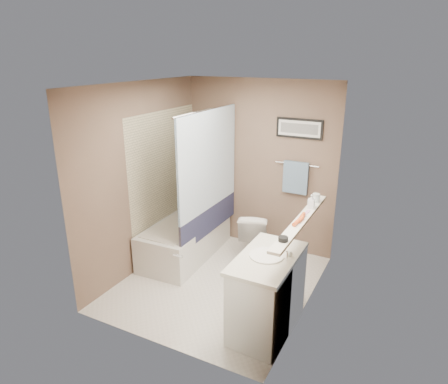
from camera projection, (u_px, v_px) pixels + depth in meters
The scene contains 33 objects.
ground at pixel (219, 282), 4.98m from camera, with size 2.50×2.50×0.00m, color silver.
ceiling at pixel (217, 86), 4.20m from camera, with size 2.20×2.50×0.04m, color white.
wall_back at pixel (259, 166), 5.62m from camera, with size 2.20×0.04×2.40m, color brown.
wall_front at pixel (153, 232), 3.55m from camera, with size 2.20×0.04×2.40m, color brown.
wall_left at pixel (143, 179), 5.05m from camera, with size 0.04×2.50×2.40m, color brown.
wall_right at pixel (310, 207), 4.12m from camera, with size 0.04×2.50×2.40m, color brown.
tile_surround at pixel (166, 183), 5.54m from camera, with size 0.02×1.55×2.00m, color beige.
curtain_rod at pixel (208, 110), 4.90m from camera, with size 0.02×0.02×1.55m, color silver.
curtain_upper at pixel (209, 161), 5.11m from camera, with size 0.03×1.45×1.28m, color white.
curtain_lower at pixel (209, 220), 5.38m from camera, with size 0.03×1.45×0.36m, color #262847.
mirror at pixel (310, 172), 3.85m from camera, with size 0.02×1.60×1.00m, color silver.
shelf at pixel (301, 221), 4.05m from camera, with size 0.12×1.60×0.03m, color silver.
towel_bar at pixel (297, 164), 5.34m from camera, with size 0.02×0.02×0.60m, color silver.
towel at pixel (296, 178), 5.38m from camera, with size 0.34×0.05×0.44m, color #91B6D3.
art_frame at pixel (299, 128), 5.19m from camera, with size 0.62×0.03×0.26m, color black.
art_mat at pixel (299, 129), 5.18m from camera, with size 0.56×0.00×0.20m, color white.
art_image at pixel (299, 129), 5.18m from camera, with size 0.50×0.00×0.13m, color #595959.
door at pixel (207, 267), 3.37m from camera, with size 0.80×0.02×2.00m, color silver.
door_handle at pixel (177, 256), 3.56m from camera, with size 0.02×0.02×0.10m, color silver.
bathtub at pixel (186, 239), 5.59m from camera, with size 0.70×1.50×0.50m, color silver.
tub_rim at pixel (185, 222), 5.50m from camera, with size 0.56×1.36×0.02m, color beige.
toilet at pixel (254, 234), 5.51m from camera, with size 0.38×0.67×0.68m, color white.
vanity at pixel (267, 296), 4.01m from camera, with size 0.50×0.90×0.80m, color white.
countertop at pixel (268, 258), 3.88m from camera, with size 0.54×0.96×0.04m, color beige.
sink_basin at pixel (267, 255), 3.87m from camera, with size 0.34×0.34×0.01m, color white.
faucet_spout at pixel (287, 256), 3.77m from camera, with size 0.02×0.02×0.10m, color white.
faucet_knob at pixel (290, 254), 3.86m from camera, with size 0.05×0.05×0.05m, color silver.
candle_bowl_near at pixel (283, 239), 3.57m from camera, with size 0.09×0.09×0.04m, color black.
hair_brush_front at pixel (298, 221), 3.94m from camera, with size 0.04×0.04×0.22m, color #D24D1D.
hair_brush_back at pixel (301, 217), 4.03m from camera, with size 0.04×0.04×0.22m, color #C84A1C.
pink_comb at pixel (307, 213), 4.20m from camera, with size 0.03×0.16×0.01m, color pink.
glass_jar at pixel (316, 198), 4.49m from camera, with size 0.08×0.08×0.10m, color silver.
soap_bottle at pixel (311, 201), 4.31m from camera, with size 0.07×0.07×0.15m, color #999999.
Camera 1 is at (2.04, -3.82, 2.71)m, focal length 32.00 mm.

